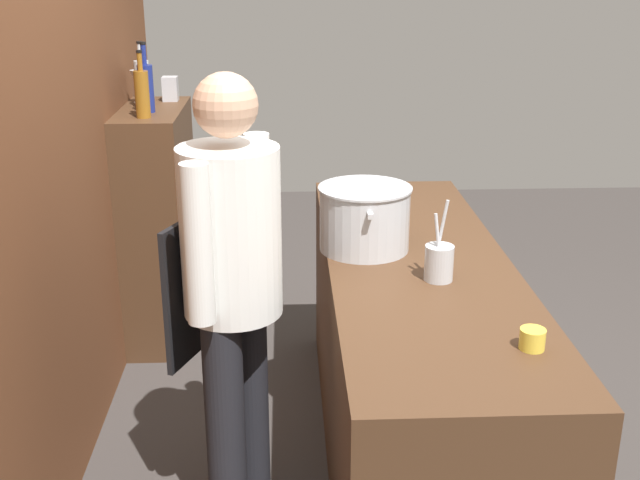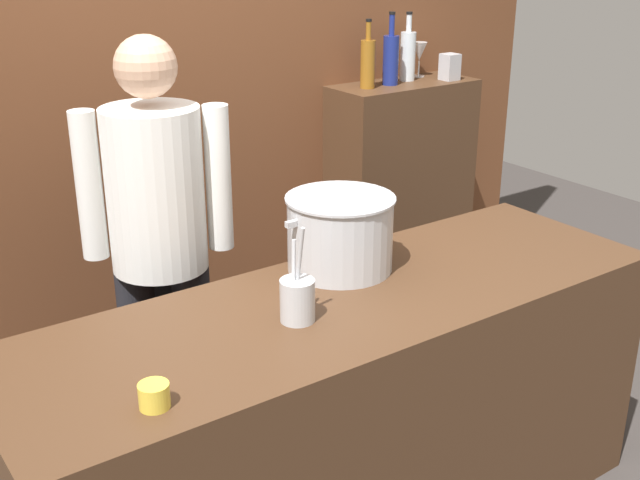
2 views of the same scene
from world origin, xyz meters
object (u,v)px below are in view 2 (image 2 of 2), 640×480
at_px(stockpot_large, 340,233).
at_px(wine_bottle_amber, 368,63).
at_px(chef, 159,234).
at_px(wine_bottle_clear, 408,55).
at_px(butter_jar, 154,396).
at_px(utensil_crock, 297,299).
at_px(spice_tin_silver, 450,67).
at_px(wine_bottle_cobalt, 391,58).
at_px(wine_glass_short, 419,52).

xyz_separation_m(stockpot_large, wine_bottle_amber, (0.90, 0.99, 0.35)).
distance_m(chef, wine_bottle_clear, 1.75).
xyz_separation_m(butter_jar, wine_bottle_clear, (2.05, 1.45, 0.45)).
relative_size(butter_jar, wine_bottle_clear, 0.23).
xyz_separation_m(stockpot_large, utensil_crock, (-0.33, -0.24, -0.06)).
distance_m(chef, spice_tin_silver, 1.88).
bearing_deg(wine_bottle_amber, wine_bottle_cobalt, 1.73).
height_order(wine_bottle_clear, spice_tin_silver, wine_bottle_clear).
bearing_deg(chef, stockpot_large, 154.15).
bearing_deg(spice_tin_silver, stockpot_large, -145.98).
xyz_separation_m(chef, wine_bottle_amber, (1.33, 0.49, 0.42)).
bearing_deg(wine_bottle_cobalt, wine_glass_short, 18.08).
xyz_separation_m(utensil_crock, butter_jar, (-0.54, -0.18, -0.04)).
bearing_deg(butter_jar, utensil_crock, 18.49).
height_order(chef, wine_glass_short, chef).
xyz_separation_m(wine_bottle_amber, wine_bottle_cobalt, (0.14, 0.00, 0.01)).
bearing_deg(stockpot_large, spice_tin_silver, 34.02).
distance_m(wine_bottle_clear, wine_glass_short, 0.12).
bearing_deg(utensil_crock, wine_bottle_amber, 45.00).
bearing_deg(wine_bottle_cobalt, spice_tin_silver, -12.73).
height_order(chef, stockpot_large, chef).
xyz_separation_m(stockpot_large, wine_bottle_clear, (1.18, 1.04, 0.36)).
height_order(chef, wine_bottle_cobalt, chef).
bearing_deg(utensil_crock, chef, 97.89).
relative_size(butter_jar, wine_bottle_cobalt, 0.22).
bearing_deg(wine_glass_short, butter_jar, -145.41).
bearing_deg(utensil_crock, wine_glass_short, 38.88).
relative_size(utensil_crock, wine_bottle_amber, 0.93).
bearing_deg(wine_bottle_cobalt, wine_bottle_clear, 15.96).
bearing_deg(stockpot_large, wine_bottle_cobalt, 43.71).
bearing_deg(wine_bottle_clear, butter_jar, -144.73).
bearing_deg(wine_glass_short, chef, -161.47).
height_order(butter_jar, spice_tin_silver, spice_tin_silver).
bearing_deg(butter_jar, wine_glass_short, 34.59).
distance_m(butter_jar, wine_bottle_cobalt, 2.41).
relative_size(wine_bottle_amber, wine_bottle_clear, 0.96).
distance_m(chef, utensil_crock, 0.74).
height_order(utensil_crock, wine_bottle_amber, wine_bottle_amber).
distance_m(wine_bottle_amber, spice_tin_silver, 0.48).
relative_size(stockpot_large, wine_glass_short, 2.45).
relative_size(butter_jar, wine_bottle_amber, 0.24).
xyz_separation_m(wine_bottle_cobalt, wine_glass_short, (0.26, 0.09, -0.00)).
xyz_separation_m(utensil_crock, spice_tin_silver, (1.69, 1.16, 0.36)).
bearing_deg(utensil_crock, wine_bottle_cobalt, 41.92).
distance_m(utensil_crock, wine_bottle_amber, 1.78).
xyz_separation_m(stockpot_large, spice_tin_silver, (1.36, 0.92, 0.30)).
height_order(butter_jar, wine_glass_short, wine_glass_short).
xyz_separation_m(utensil_crock, wine_bottle_clear, (1.51, 1.27, 0.42)).
bearing_deg(wine_bottle_clear, spice_tin_silver, -32.44).
bearing_deg(wine_bottle_amber, chef, -159.69).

